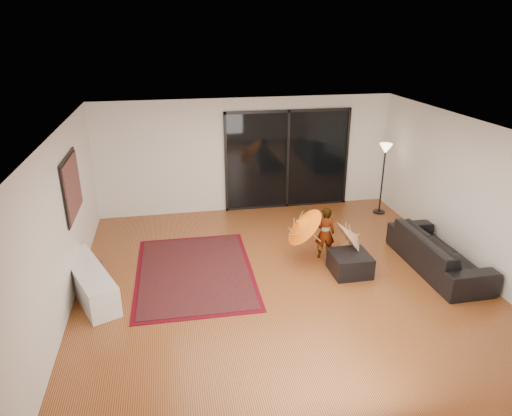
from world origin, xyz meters
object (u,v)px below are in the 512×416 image
object	(u,v)px
media_console	(89,281)
child	(325,233)
ottoman	(350,263)
sofa	(438,252)

from	to	relation	value
media_console	child	world-z (taller)	child
ottoman	child	bearing A→B (deg)	112.02
media_console	sofa	xyz separation A→B (m)	(6.20, -0.28, 0.08)
sofa	ottoman	xyz separation A→B (m)	(-1.66, 0.14, -0.14)
media_console	child	bearing A→B (deg)	-16.48
media_console	sofa	bearing A→B (deg)	-26.04
ottoman	child	xyz separation A→B (m)	(-0.27, 0.66, 0.33)
sofa	child	size ratio (longest dim) A/B	2.21
child	ottoman	bearing A→B (deg)	123.61
media_console	sofa	size ratio (longest dim) A/B	0.80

